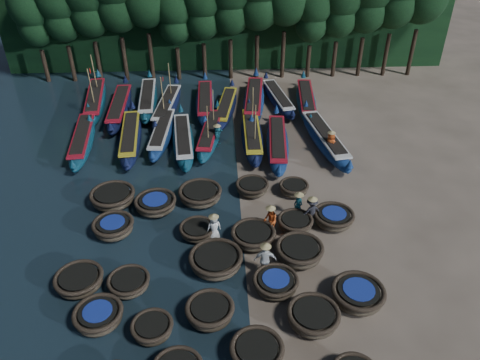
{
  "coord_description": "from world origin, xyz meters",
  "views": [
    {
      "loc": [
        -1.05,
        -19.86,
        16.03
      ],
      "look_at": [
        0.02,
        1.75,
        1.3
      ],
      "focal_mm": 35.0,
      "sensor_mm": 36.0,
      "label": 1
    }
  ],
  "objects_px": {
    "long_boat_8": "(325,138)",
    "fisherman_0": "(214,227)",
    "coracle_21": "(156,204)",
    "long_boat_12": "(167,106)",
    "coracle_18": "(295,223)",
    "long_boat_10": "(120,107)",
    "fisherman_4": "(265,259)",
    "long_boat_4": "(183,140)",
    "long_boat_6": "(252,135)",
    "long_boat_3": "(162,133)",
    "long_boat_9": "(95,100)",
    "coracle_20": "(113,197)",
    "long_boat_11": "(148,99)",
    "long_boat_1": "(83,139)",
    "coracle_19": "(334,218)",
    "coracle_12": "(216,260)",
    "coracle_9": "(358,294)",
    "coracle_3": "(257,352)",
    "coracle_7": "(210,311)",
    "fisherman_2": "(270,220)",
    "coracle_15": "(113,227)",
    "long_boat_15": "(254,100)",
    "coracle_6": "(152,328)",
    "coracle_10": "(79,280)",
    "long_boat_7": "(277,142)",
    "long_boat_5": "(210,134)",
    "long_boat_2": "(130,137)",
    "coracle_16": "(197,230)",
    "coracle_17": "(253,236)",
    "coracle_24": "(294,188)",
    "fisherman_6": "(330,144)",
    "fisherman_5": "(217,135)",
    "long_boat_13": "(205,102)",
    "coracle_23": "(252,187)",
    "coracle_11": "(129,283)",
    "long_boat_14": "(226,107)",
    "coracle_5": "(99,316)",
    "coracle_14": "(299,251)",
    "fisherman_1": "(298,204)"
  },
  "relations": [
    {
      "from": "long_boat_4",
      "to": "fisherman_4",
      "type": "height_order",
      "value": "fisherman_4"
    },
    {
      "from": "fisherman_0",
      "to": "fisherman_5",
      "type": "xyz_separation_m",
      "value": [
        0.26,
        9.67,
        -0.04
      ]
    },
    {
      "from": "long_boat_3",
      "to": "long_boat_9",
      "type": "relative_size",
      "value": 0.87
    },
    {
      "from": "coracle_17",
      "to": "coracle_20",
      "type": "bearing_deg",
      "value": 154.49
    },
    {
      "from": "coracle_24",
      "to": "fisherman_6",
      "type": "distance_m",
      "value": 5.04
    },
    {
      "from": "fisherman_5",
      "to": "coracle_16",
      "type": "bearing_deg",
      "value": -172.96
    },
    {
      "from": "coracle_19",
      "to": "long_boat_5",
      "type": "xyz_separation_m",
      "value": [
        -6.57,
        9.45,
        0.09
      ]
    },
    {
      "from": "coracle_12",
      "to": "fisherman_0",
      "type": "distance_m",
      "value": 2.06
    },
    {
      "from": "long_boat_3",
      "to": "long_boat_12",
      "type": "xyz_separation_m",
      "value": [
        0.02,
        4.18,
        0.04
      ]
    },
    {
      "from": "coracle_20",
      "to": "long_boat_11",
      "type": "bearing_deg",
      "value": 87.73
    },
    {
      "from": "coracle_24",
      "to": "long_boat_6",
      "type": "height_order",
      "value": "long_boat_6"
    },
    {
      "from": "long_boat_6",
      "to": "coracle_19",
      "type": "bearing_deg",
      "value": -66.94
    },
    {
      "from": "fisherman_0",
      "to": "coracle_16",
      "type": "bearing_deg",
      "value": -40.77
    },
    {
      "from": "coracle_23",
      "to": "fisherman_0",
      "type": "bearing_deg",
      "value": -119.03
    },
    {
      "from": "coracle_10",
      "to": "long_boat_7",
      "type": "bearing_deg",
      "value": 48.73
    },
    {
      "from": "long_boat_8",
      "to": "fisherman_1",
      "type": "height_order",
      "value": "fisherman_1"
    },
    {
      "from": "coracle_21",
      "to": "fisherman_4",
      "type": "xyz_separation_m",
      "value": [
        5.58,
        -5.14,
        0.5
      ]
    },
    {
      "from": "coracle_15",
      "to": "coracle_6",
      "type": "bearing_deg",
      "value": -67.49
    },
    {
      "from": "long_boat_8",
      "to": "fisherman_0",
      "type": "xyz_separation_m",
      "value": [
        -7.5,
        -9.2,
        0.26
      ]
    },
    {
      "from": "coracle_3",
      "to": "long_boat_10",
      "type": "distance_m",
      "value": 23.57
    },
    {
      "from": "coracle_16",
      "to": "coracle_17",
      "type": "relative_size",
      "value": 0.84
    },
    {
      "from": "fisherman_2",
      "to": "coracle_5",
      "type": "bearing_deg",
      "value": -60.08
    },
    {
      "from": "coracle_14",
      "to": "coracle_23",
      "type": "distance_m",
      "value": 5.92
    },
    {
      "from": "long_boat_1",
      "to": "long_boat_2",
      "type": "height_order",
      "value": "long_boat_2"
    },
    {
      "from": "long_boat_3",
      "to": "long_boat_10",
      "type": "bearing_deg",
      "value": 135.43
    },
    {
      "from": "long_boat_4",
      "to": "long_boat_6",
      "type": "distance_m",
      "value": 4.7
    },
    {
      "from": "coracle_9",
      "to": "long_boat_13",
      "type": "xyz_separation_m",
      "value": [
        -6.88,
        19.97,
        0.09
      ]
    },
    {
      "from": "long_boat_1",
      "to": "long_boat_11",
      "type": "relative_size",
      "value": 0.98
    },
    {
      "from": "long_boat_6",
      "to": "coracle_11",
      "type": "bearing_deg",
      "value": -115.49
    },
    {
      "from": "long_boat_5",
      "to": "long_boat_6",
      "type": "relative_size",
      "value": 0.93
    },
    {
      "from": "coracle_23",
      "to": "long_boat_9",
      "type": "height_order",
      "value": "long_boat_9"
    },
    {
      "from": "long_boat_12",
      "to": "fisherman_6",
      "type": "distance_m",
      "value": 13.15
    },
    {
      "from": "coracle_19",
      "to": "fisherman_2",
      "type": "distance_m",
      "value": 3.54
    },
    {
      "from": "coracle_15",
      "to": "long_boat_11",
      "type": "bearing_deg",
      "value": 89.9
    },
    {
      "from": "coracle_9",
      "to": "fisherman_4",
      "type": "bearing_deg",
      "value": 153.89
    },
    {
      "from": "coracle_21",
      "to": "long_boat_12",
      "type": "height_order",
      "value": "long_boat_12"
    },
    {
      "from": "long_boat_8",
      "to": "coracle_12",
      "type": "bearing_deg",
      "value": -132.23
    },
    {
      "from": "coracle_18",
      "to": "long_boat_10",
      "type": "height_order",
      "value": "long_boat_10"
    },
    {
      "from": "coracle_19",
      "to": "fisherman_4",
      "type": "bearing_deg",
      "value": -139.18
    },
    {
      "from": "coracle_7",
      "to": "long_boat_2",
      "type": "xyz_separation_m",
      "value": [
        -5.46,
        15.12,
        0.09
      ]
    },
    {
      "from": "coracle_3",
      "to": "coracle_7",
      "type": "xyz_separation_m",
      "value": [
        -1.81,
        2.05,
        -0.0
      ]
    },
    {
      "from": "coracle_21",
      "to": "coracle_9",
      "type": "bearing_deg",
      "value": -36.65
    },
    {
      "from": "coracle_15",
      "to": "long_boat_14",
      "type": "xyz_separation_m",
      "value": [
        6.15,
        13.8,
        0.06
      ]
    },
    {
      "from": "coracle_15",
      "to": "long_boat_15",
      "type": "relative_size",
      "value": 0.28
    },
    {
      "from": "long_boat_2",
      "to": "long_boat_10",
      "type": "bearing_deg",
      "value": 102.45
    },
    {
      "from": "coracle_6",
      "to": "fisherman_0",
      "type": "bearing_deg",
      "value": 66.05
    },
    {
      "from": "coracle_21",
      "to": "long_boat_2",
      "type": "bearing_deg",
      "value": 108.08
    },
    {
      "from": "long_boat_7",
      "to": "coracle_18",
      "type": "bearing_deg",
      "value": -84.94
    },
    {
      "from": "fisherman_2",
      "to": "coracle_23",
      "type": "bearing_deg",
      "value": -174.86
    },
    {
      "from": "long_boat_13",
      "to": "fisherman_6",
      "type": "xyz_separation_m",
      "value": [
        8.21,
        -7.71,
        0.4
      ]
    }
  ]
}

